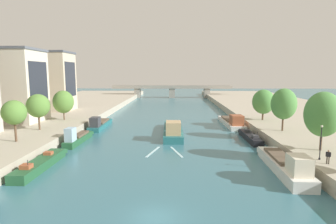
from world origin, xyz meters
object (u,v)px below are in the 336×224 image
(moored_boat_left_far, at_px, (77,138))
(bridge_far, at_px, (172,90))
(barge_midriver, at_px, (173,130))
(lamppost_right_bank, at_px, (321,141))
(moored_boat_right_midway, at_px, (285,165))
(tree_right_second, at_px, (284,104))
(moored_boat_left_lone, at_px, (100,124))
(moored_boat_right_end, at_px, (232,122))
(tree_left_past_mid, at_px, (63,102))
(tree_left_by_lamp, at_px, (38,106))
(moored_boat_left_end, at_px, (41,164))
(person_on_quay, at_px, (328,156))
(moored_boat_right_gap_after, at_px, (250,137))
(tree_right_midway, at_px, (263,102))
(tree_left_far, at_px, (14,113))
(tree_right_by_lamp, at_px, (323,114))

(moored_boat_left_far, relative_size, bridge_far, 0.19)
(barge_midriver, relative_size, lamppost_right_bank, 4.26)
(moored_boat_right_midway, relative_size, tree_right_second, 1.92)
(moored_boat_left_lone, bearing_deg, moored_boat_right_end, 6.65)
(moored_boat_left_far, relative_size, tree_left_past_mid, 1.67)
(tree_right_second, bearing_deg, tree_left_by_lamp, -179.74)
(moored_boat_left_lone, bearing_deg, tree_left_by_lamp, -126.02)
(barge_midriver, height_order, moored_boat_right_midway, barge_midriver)
(moored_boat_left_end, bearing_deg, moored_boat_right_end, 44.72)
(tree_right_second, bearing_deg, person_on_quay, -95.73)
(moored_boat_left_end, xyz_separation_m, tree_left_past_mid, (-7.38, 26.08, 5.21))
(moored_boat_right_gap_after, distance_m, moored_boat_right_end, 14.08)
(lamppost_right_bank, xyz_separation_m, person_on_quay, (0.12, -1.59, -1.37))
(moored_boat_left_end, xyz_separation_m, tree_right_midway, (36.43, 27.32, 5.22))
(barge_midriver, xyz_separation_m, bridge_far, (-1.24, 83.10, 2.84))
(moored_boat_right_midway, distance_m, tree_left_far, 38.37)
(moored_boat_right_midway, height_order, tree_right_midway, tree_right_midway)
(tree_right_by_lamp, bearing_deg, moored_boat_right_midway, -148.75)
(tree_left_by_lamp, height_order, person_on_quay, tree_left_by_lamp)
(moored_boat_left_far, distance_m, moored_boat_right_gap_after, 30.69)
(lamppost_right_bank, bearing_deg, tree_left_far, 169.37)
(tree_left_far, distance_m, tree_left_past_mid, 19.57)
(bridge_far, distance_m, person_on_quay, 107.31)
(moored_boat_left_far, relative_size, moored_boat_right_midway, 0.74)
(moored_boat_right_midway, relative_size, tree_right_by_lamp, 1.85)
(moored_boat_left_lone, distance_m, tree_right_second, 37.95)
(moored_boat_left_end, relative_size, tree_left_by_lamp, 1.85)
(moored_boat_left_end, xyz_separation_m, lamppost_right_bank, (34.35, -1.21, 3.51))
(moored_boat_left_far, height_order, tree_right_midway, tree_right_midway)
(bridge_far, xyz_separation_m, person_on_quay, (19.01, -105.61, -1.14))
(moored_boat_left_end, relative_size, tree_left_past_mid, 1.85)
(moored_boat_right_gap_after, relative_size, tree_right_by_lamp, 1.41)
(tree_left_far, relative_size, tree_right_by_lamp, 0.80)
(tree_right_second, bearing_deg, tree_right_midway, 89.44)
(moored_boat_left_end, height_order, lamppost_right_bank, lamppost_right_bank)
(barge_midriver, xyz_separation_m, person_on_quay, (17.76, -22.50, 1.69))
(lamppost_right_bank, xyz_separation_m, bridge_far, (-18.89, 104.02, -0.23))
(moored_boat_right_midway, bearing_deg, moored_boat_right_end, 90.49)
(lamppost_right_bank, bearing_deg, tree_left_by_lamp, 158.41)
(moored_boat_left_lone, height_order, lamppost_right_bank, lamppost_right_bank)
(bridge_far, bearing_deg, lamppost_right_bank, -79.71)
(moored_boat_left_lone, bearing_deg, tree_left_far, -109.98)
(moored_boat_right_end, distance_m, tree_left_by_lamp, 40.87)
(tree_left_far, bearing_deg, moored_boat_right_midway, -11.07)
(tree_left_by_lamp, distance_m, person_on_quay, 45.99)
(moored_boat_left_end, bearing_deg, moored_boat_left_far, 89.21)
(moored_boat_right_midway, height_order, person_on_quay, person_on_quay)
(lamppost_right_bank, bearing_deg, moored_boat_right_midway, 173.59)
(moored_boat_right_end, height_order, tree_right_by_lamp, tree_right_by_lamp)
(barge_midriver, xyz_separation_m, moored_boat_right_gap_after, (14.02, -3.84, -0.45))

